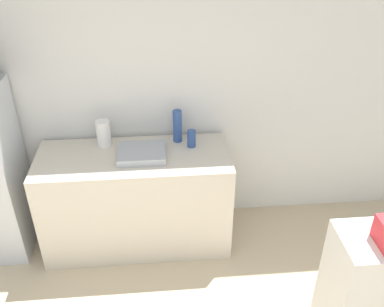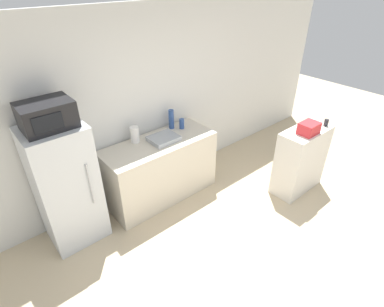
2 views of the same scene
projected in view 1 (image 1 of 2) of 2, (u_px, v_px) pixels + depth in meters
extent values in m
cube|color=silver|center=(122.00, 93.00, 3.61)|extent=(8.00, 0.06, 2.60)
cube|color=beige|center=(137.00, 200.00, 3.73)|extent=(1.60, 0.64, 0.91)
cube|color=#9EA3A8|center=(142.00, 153.00, 3.47)|extent=(0.38, 0.32, 0.06)
cylinder|color=#2D4C8C|center=(177.00, 126.00, 3.63)|extent=(0.08, 0.08, 0.29)
cylinder|color=#2D4C8C|center=(191.00, 139.00, 3.58)|extent=(0.07, 0.07, 0.15)
cylinder|color=white|center=(104.00, 133.00, 3.58)|extent=(0.12, 0.12, 0.22)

